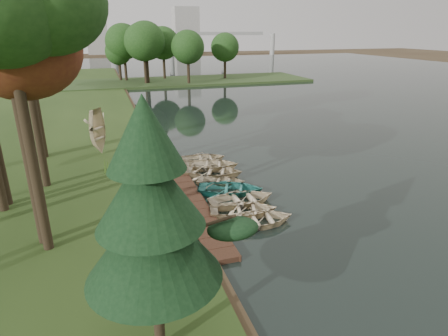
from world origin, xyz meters
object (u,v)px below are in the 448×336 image
object	(u,v)px
stored_rowboat	(100,149)
boardwalk	(184,190)
rowboat_0	(260,218)
rowboat_1	(243,209)
rowboat_2	(242,198)
pine_tree	(150,211)

from	to	relation	value
stored_rowboat	boardwalk	bearing A→B (deg)	-117.54
stored_rowboat	rowboat_0	bearing A→B (deg)	-117.68
rowboat_0	rowboat_1	xyz separation A→B (m)	(-0.42, 1.21, 0.01)
boardwalk	stored_rowboat	world-z (taller)	stored_rowboat
rowboat_2	pine_tree	world-z (taller)	pine_tree
pine_tree	rowboat_2	bearing A→B (deg)	56.34
boardwalk	stored_rowboat	bearing A→B (deg)	118.64
rowboat_0	boardwalk	bearing A→B (deg)	32.78
stored_rowboat	rowboat_2	bearing A→B (deg)	-112.84
rowboat_0	rowboat_2	xyz separation A→B (m)	(-0.04, 2.48, 0.03)
boardwalk	rowboat_1	distance (m)	4.70
stored_rowboat	pine_tree	size ratio (longest dim) A/B	0.46
rowboat_1	stored_rowboat	bearing A→B (deg)	41.84
rowboat_2	stored_rowboat	size ratio (longest dim) A/B	1.08
rowboat_2	rowboat_0	bearing A→B (deg)	179.06
rowboat_1	stored_rowboat	world-z (taller)	stored_rowboat
rowboat_2	stored_rowboat	world-z (taller)	stored_rowboat
boardwalk	rowboat_1	world-z (taller)	rowboat_1
rowboat_0	pine_tree	size ratio (longest dim) A/B	0.46
boardwalk	pine_tree	size ratio (longest dim) A/B	2.07
stored_rowboat	rowboat_1	bearing A→B (deg)	-116.85
boardwalk	stored_rowboat	size ratio (longest dim) A/B	4.49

